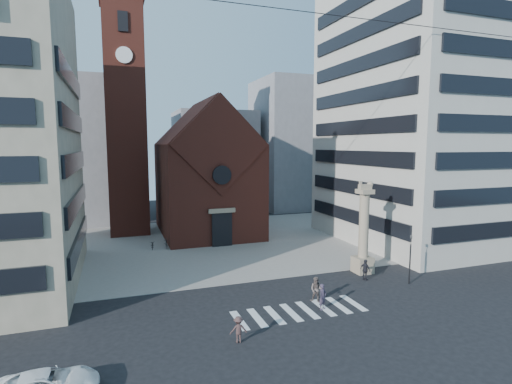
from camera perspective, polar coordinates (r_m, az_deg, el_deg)
ground at (r=32.62m, az=2.95°, el=-14.80°), size 120.00×120.00×0.00m
piazza at (r=49.88m, az=-5.50°, el=-7.13°), size 46.00×30.00×0.05m
zebra_crossing at (r=30.30m, az=6.21°, el=-16.57°), size 10.20×3.20×0.01m
church at (r=54.45m, az=-7.14°, el=2.51°), size 12.00×16.65×18.00m
campanile at (r=56.14m, az=-18.11°, el=10.28°), size 5.50×5.50×31.20m
building_right at (r=53.74m, az=22.50°, el=10.55°), size 18.00×22.00×32.00m
bg_block_left at (r=68.51m, az=-26.66°, el=5.24°), size 16.00×14.00×22.00m
bg_block_mid at (r=75.16m, az=-5.97°, el=4.47°), size 14.00×12.00×18.00m
bg_block_right at (r=77.67m, az=6.17°, el=6.75°), size 16.00×14.00×24.00m
lion_column at (r=38.77m, az=15.11°, el=-6.17°), size 1.63×1.60×8.68m
traffic_light at (r=37.19m, az=21.15°, el=-8.81°), size 0.13×0.16×4.30m
pedestrian_0 at (r=30.50m, az=9.51°, el=-14.54°), size 0.83×0.73×1.90m
pedestrian_1 at (r=31.68m, az=8.63°, el=-13.63°), size 1.21×1.19×1.97m
pedestrian_2 at (r=37.37m, az=15.36°, el=-10.67°), size 0.71×1.17×1.87m
pedestrian_3 at (r=25.68m, az=-2.52°, el=-19.02°), size 1.12×0.72×1.64m
scooter_0 at (r=47.81m, az=-14.57°, el=-7.31°), size 0.80×1.86×0.95m
scooter_1 at (r=47.95m, az=-12.72°, el=-7.16°), size 0.66×1.79×1.05m
scooter_2 at (r=48.16m, az=-10.88°, el=-7.12°), size 0.80×1.86×0.95m
scooter_3 at (r=48.39m, az=-9.06°, el=-6.95°), size 0.66×1.79×1.05m
scooter_4 at (r=48.69m, az=-7.26°, el=-6.89°), size 0.80×1.86×0.95m
scooter_5 at (r=49.02m, az=-5.49°, el=-6.71°), size 0.66×1.79×1.05m
scooter_6 at (r=49.42m, az=-3.74°, el=-6.65°), size 0.80×1.86×0.95m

